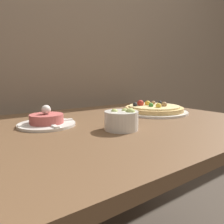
{
  "coord_description": "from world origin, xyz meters",
  "views": [
    {
      "loc": [
        -0.53,
        -0.26,
        0.93
      ],
      "look_at": [
        -0.01,
        0.47,
        0.78
      ],
      "focal_mm": 35.0,
      "sensor_mm": 36.0,
      "label": 1
    }
  ],
  "objects": [
    {
      "name": "small_bowl",
      "position": [
        -0.06,
        0.33,
        0.78
      ],
      "size": [
        0.12,
        0.12,
        0.08
      ],
      "color": "silver",
      "rests_on": "dining_table"
    },
    {
      "name": "pizza_plate",
      "position": [
        0.29,
        0.51,
        0.76
      ],
      "size": [
        0.34,
        0.34,
        0.06
      ],
      "color": "silver",
      "rests_on": "dining_table"
    },
    {
      "name": "back_wall",
      "position": [
        0.0,
        1.02,
        1.3
      ],
      "size": [
        8.0,
        0.05,
        2.6
      ],
      "color": "#84705B",
      "rests_on": "ground_plane"
    },
    {
      "name": "dining_table",
      "position": [
        0.0,
        0.45,
        0.64
      ],
      "size": [
        1.14,
        0.89,
        0.74
      ],
      "color": "brown",
      "rests_on": "ground_plane"
    },
    {
      "name": "tartare_plate",
      "position": [
        -0.26,
        0.55,
        0.76
      ],
      "size": [
        0.22,
        0.22,
        0.08
      ],
      "color": "silver",
      "rests_on": "dining_table"
    }
  ]
}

